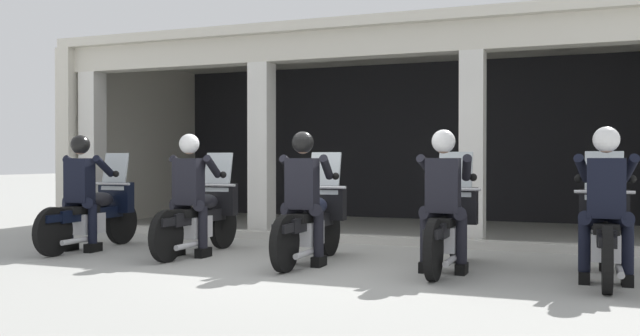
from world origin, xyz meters
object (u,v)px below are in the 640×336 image
police_officer_left (190,184)px  motorcycle_far_right (605,232)px  police_officer_far_left (81,183)px  motorcycle_far_left (95,213)px  police_officer_far_right (606,191)px  motorcycle_right (448,225)px  police_officer_right (444,188)px  police_officer_center (303,186)px  motorcycle_center (312,221)px  motorcycle_left (202,216)px

police_officer_left → motorcycle_far_right: bearing=3.7°
police_officer_far_left → police_officer_left: bearing=15.8°
motorcycle_far_left → police_officer_far_right: police_officer_far_right is taller
motorcycle_right → police_officer_right: 0.52m
police_officer_center → motorcycle_right: police_officer_center is taller
police_officer_center → motorcycle_right: 1.74m
motorcycle_far_left → motorcycle_right: 4.95m
motorcycle_center → police_officer_right: (1.65, -0.22, 0.44)m
police_officer_far_left → police_officer_far_right: size_ratio=1.00×
police_officer_far_left → police_officer_right: bearing=12.2°
police_officer_far_left → police_officer_far_right: bearing=11.4°
motorcycle_far_left → police_officer_right: 4.98m
motorcycle_far_right → police_officer_far_right: (-0.00, -0.28, 0.44)m
police_officer_far_left → police_officer_left: size_ratio=1.00×
motorcycle_far_left → police_officer_right: police_officer_right is taller
police_officer_left → police_officer_far_right: same height
police_officer_left → motorcycle_far_right: size_ratio=0.78×
police_officer_left → motorcycle_center: size_ratio=0.78×
police_officer_left → police_officer_center: (1.65, -0.16, 0.00)m
police_officer_far_left → motorcycle_far_left: bearing=101.8°
police_officer_far_left → police_officer_left: 1.65m
motorcycle_left → police_officer_center: bearing=-12.5°
police_officer_far_left → motorcycle_right: (4.96, 0.29, -0.44)m
police_officer_left → police_officer_right: same height
motorcycle_far_left → police_officer_center: size_ratio=1.29×
motorcycle_far_left → police_officer_far_left: size_ratio=1.29×
motorcycle_left → police_officer_far_right: (4.95, -0.47, 0.44)m
police_officer_far_left → motorcycle_center: (3.30, 0.23, -0.44)m
police_officer_far_left → motorcycle_center: bearing=16.1°
motorcycle_left → motorcycle_right: 3.30m
police_officer_far_left → police_officer_center: bearing=11.2°
police_officer_far_right → motorcycle_center: bearing=-177.8°
police_officer_far_left → police_officer_left: same height
police_officer_center → motorcycle_far_right: size_ratio=0.78×
police_officer_left → police_officer_center: same height
police_officer_center → motorcycle_far_right: police_officer_center is taller
police_officer_left → motorcycle_right: police_officer_left is taller
motorcycle_left → police_officer_left: bearing=-87.7°
police_officer_far_right → motorcycle_left: bearing=-177.8°
motorcycle_left → motorcycle_right: same height
motorcycle_far_left → motorcycle_left: bearing=15.8°
motorcycle_center → motorcycle_far_right: size_ratio=1.00×
motorcycle_far_left → police_officer_left: 1.72m
motorcycle_far_left → motorcycle_far_right: (6.61, -0.08, 0.00)m
motorcycle_far_left → police_officer_left: police_officer_left is taller
police_officer_far_right → motorcycle_far_left: bearing=-175.5°
motorcycle_far_left → motorcycle_center: size_ratio=1.00×
motorcycle_left → police_officer_center: 1.76m
motorcycle_center → police_officer_right: size_ratio=1.29×
motorcycle_far_left → motorcycle_left: 1.65m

